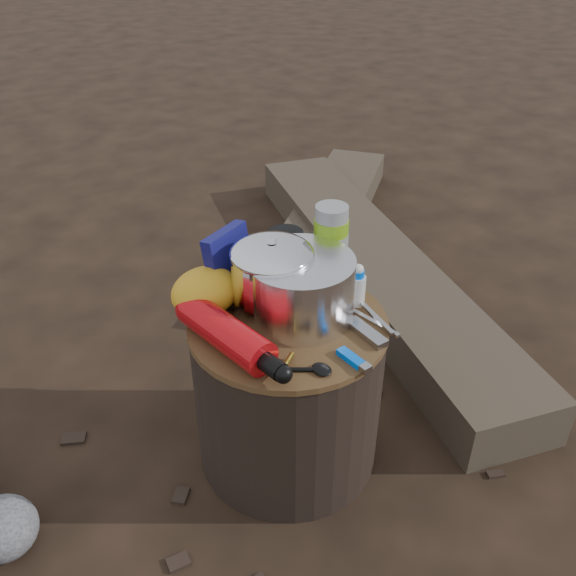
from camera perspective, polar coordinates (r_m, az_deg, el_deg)
ground at (r=1.57m, az=-0.00°, el=-14.81°), size 60.00×60.00×0.00m
stump at (r=1.43m, az=-0.00°, el=-9.52°), size 0.43×0.43×0.39m
log_main at (r=2.14m, az=7.95°, el=2.07°), size 0.84×1.68×0.14m
log_small at (r=2.44m, az=3.45°, el=5.99°), size 1.24×0.98×0.11m
foil_windscreen at (r=1.29m, az=1.16°, el=-0.00°), size 0.23×0.23×0.14m
camping_pot at (r=1.29m, az=-1.48°, el=0.98°), size 0.17×0.17×0.17m
fuel_bottle at (r=1.22m, az=-5.78°, el=-4.22°), size 0.10×0.31×0.07m
thermos at (r=1.39m, az=3.97°, el=3.89°), size 0.08×0.08×0.19m
travel_mug at (r=1.43m, az=-0.24°, el=3.09°), size 0.08×0.08×0.12m
stuff_sack at (r=1.32m, az=-7.75°, el=-0.34°), size 0.15×0.12×0.10m
food_pouch at (r=1.36m, az=-5.51°, el=2.25°), size 0.13×0.07×0.16m
lighter at (r=1.21m, az=5.90°, el=-6.49°), size 0.02×0.08×0.01m
multitool at (r=1.27m, az=7.32°, el=-4.15°), size 0.04×0.11×0.01m
pot_grabber at (r=1.31m, az=7.98°, el=-3.04°), size 0.04×0.14×0.01m
spork at (r=1.18m, az=0.09°, el=-7.58°), size 0.12×0.11×0.01m
squeeze_bottle at (r=1.35m, az=6.47°, el=0.13°), size 0.04×0.04×0.09m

